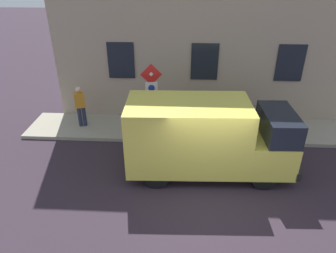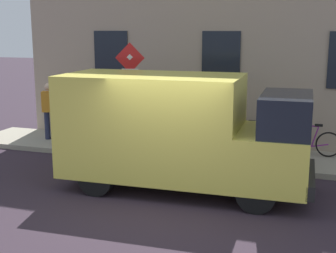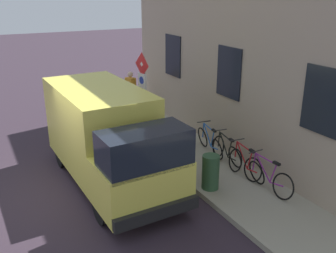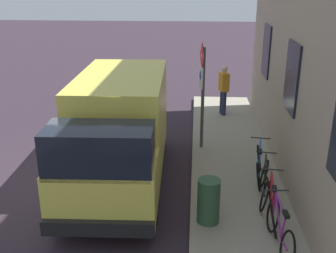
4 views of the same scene
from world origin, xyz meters
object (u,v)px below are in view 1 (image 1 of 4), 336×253
sign_post_stacked (152,92)px  bicycle_red (241,115)px  delivery_van (206,137)px  litter_bin (250,128)px  bicycle_purple (262,116)px  bicycle_black (221,115)px  pedestrian (80,105)px  bicycle_blue (200,114)px

sign_post_stacked → bicycle_red: (1.36, -3.64, -1.55)m
sign_post_stacked → delivery_van: size_ratio=0.53×
delivery_van → litter_bin: delivery_van is taller
bicycle_purple → litter_bin: bearing=56.0°
delivery_van → bicycle_red: delivery_van is taller
sign_post_stacked → bicycle_black: bearing=-63.8°
sign_post_stacked → bicycle_black: 3.45m
pedestrian → litter_bin: pedestrian is taller
bicycle_black → sign_post_stacked: bearing=34.5°
bicycle_purple → bicycle_black: size_ratio=1.00×
bicycle_red → litter_bin: litter_bin is taller
bicycle_red → litter_bin: bearing=101.4°
bicycle_blue → pedestrian: bearing=14.8°
pedestrian → bicycle_black: bearing=77.5°
sign_post_stacked → litter_bin: (0.14, -3.76, -1.47)m
delivery_van → bicycle_red: size_ratio=3.14×
bicycle_red → bicycle_black: same height
sign_post_stacked → pedestrian: 3.28m
sign_post_stacked → bicycle_purple: 4.95m
bicycle_black → litter_bin: size_ratio=1.91×
sign_post_stacked → delivery_van: sign_post_stacked is taller
bicycle_red → bicycle_black: (0.00, 0.86, 0.00)m
bicycle_blue → pedestrian: 5.00m
bicycle_purple → delivery_van: bearing=49.0°
sign_post_stacked → pedestrian: sign_post_stacked is taller
bicycle_black → litter_bin: 1.58m
bicycle_red → bicycle_black: 0.86m
bicycle_blue → bicycle_red: bearing=-171.6°
bicycle_blue → pedestrian: (-0.55, 4.93, 0.56)m
sign_post_stacked → pedestrian: (0.81, 3.02, -0.99)m
sign_post_stacked → delivery_van: (-1.92, -1.93, -0.72)m
bicycle_blue → litter_bin: litter_bin is taller
pedestrian → sign_post_stacked: bearing=57.1°
bicycle_blue → delivery_van: bearing=98.8°
sign_post_stacked → bicycle_black: sign_post_stacked is taller
delivery_van → pedestrian: delivery_van is taller
sign_post_stacked → bicycle_red: 4.18m
bicycle_purple → litter_bin: litter_bin is taller
delivery_van → litter_bin: size_ratio=5.99×
delivery_van → bicycle_blue: size_ratio=3.15×
pedestrian → litter_bin: bearing=66.4°
delivery_van → bicycle_purple: size_ratio=3.14×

